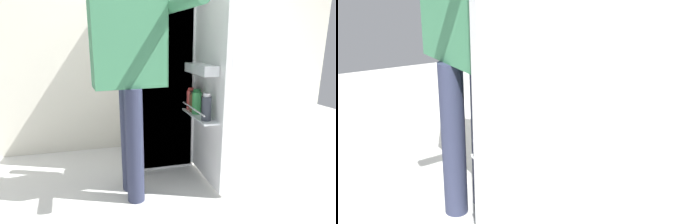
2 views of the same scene
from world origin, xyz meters
The scene contains 2 objects.
refrigerator centered at (0.02, 0.52, 0.82)m, with size 0.63×1.21×1.64m.
person centered at (-0.29, -0.09, 0.97)m, with size 0.61×0.75×1.61m.
Camera 2 is at (1.55, -0.86, 1.29)m, focal length 46.11 mm.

